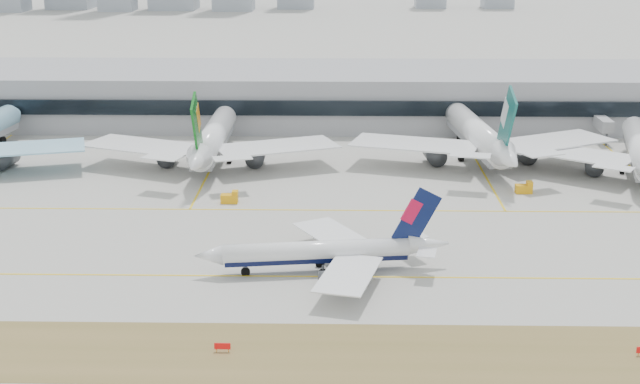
{
  "coord_description": "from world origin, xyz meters",
  "views": [
    {
      "loc": [
        3.07,
        -140.49,
        55.83
      ],
      "look_at": [
        -0.08,
        18.0,
        7.5
      ],
      "focal_mm": 50.0,
      "sensor_mm": 36.0,
      "label": 1
    }
  ],
  "objects_px": {
    "taxiing_airliner": "(326,252)",
    "terminal": "(327,95)",
    "widebody_cathay": "(479,137)",
    "widebody_eva": "(212,140)"
  },
  "relations": [
    {
      "from": "terminal",
      "to": "taxiing_airliner",
      "type": "bearing_deg",
      "value": -89.38
    },
    {
      "from": "taxiing_airliner",
      "to": "terminal",
      "type": "bearing_deg",
      "value": -97.21
    },
    {
      "from": "widebody_eva",
      "to": "widebody_cathay",
      "type": "xyz_separation_m",
      "value": [
        63.89,
        3.69,
        0.28
      ]
    },
    {
      "from": "widebody_cathay",
      "to": "terminal",
      "type": "distance_m",
      "value": 59.2
    },
    {
      "from": "taxiing_airliner",
      "to": "terminal",
      "type": "xyz_separation_m",
      "value": [
        -1.27,
        117.61,
        4.06
      ]
    },
    {
      "from": "taxiing_airliner",
      "to": "terminal",
      "type": "distance_m",
      "value": 117.68
    },
    {
      "from": "taxiing_airliner",
      "to": "widebody_eva",
      "type": "xyz_separation_m",
      "value": [
        -27.94,
        67.89,
        2.41
      ]
    },
    {
      "from": "taxiing_airliner",
      "to": "widebody_cathay",
      "type": "distance_m",
      "value": 80.15
    },
    {
      "from": "taxiing_airliner",
      "to": "widebody_eva",
      "type": "relative_size",
      "value": 0.69
    },
    {
      "from": "widebody_cathay",
      "to": "terminal",
      "type": "bearing_deg",
      "value": 33.53
    }
  ]
}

